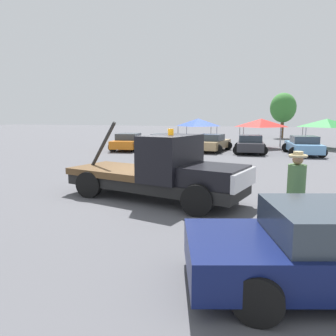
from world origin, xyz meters
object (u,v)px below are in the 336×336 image
object	(u,v)px
tow_truck	(163,172)
person_near_truck	(296,185)
parked_car_orange	(129,142)
parked_car_skyblue	(303,146)
canopy_tent_red	(261,123)
parked_car_navy	(164,142)
canopy_tent_blue	(198,122)
canopy_tent_green	(327,123)
parked_car_charcoal	(250,144)
parked_car_tan	(212,143)
tree_left	(283,108)

from	to	relation	value
tow_truck	person_near_truck	xyz separation A→B (m)	(3.88, -1.78, 0.21)
person_near_truck	parked_car_orange	size ratio (longest dim) A/B	0.37
parked_car_skyblue	canopy_tent_red	world-z (taller)	canopy_tent_red
parked_car_navy	canopy_tent_blue	xyz separation A→B (m)	(1.44, 5.62, 1.48)
canopy_tent_red	canopy_tent_green	size ratio (longest dim) A/B	0.94
parked_car_orange	canopy_tent_blue	world-z (taller)	canopy_tent_blue
parked_car_navy	canopy_tent_blue	distance (m)	5.99
parked_car_navy	parked_car_charcoal	bearing A→B (deg)	-93.12
canopy_tent_blue	tow_truck	bearing A→B (deg)	-80.04
tow_truck	parked_car_tan	distance (m)	15.46
parked_car_navy	canopy_tent_green	xyz separation A→B (m)	(12.38, 6.04, 1.49)
parked_car_tan	parked_car_skyblue	bearing A→B (deg)	-86.65
person_near_truck	canopy_tent_red	xyz separation A→B (m)	(-1.75, 21.25, 1.02)
tow_truck	parked_car_charcoal	world-z (taller)	tow_truck
parked_car_tan	parked_car_charcoal	distance (m)	2.95
canopy_tent_red	canopy_tent_green	world-z (taller)	canopy_tent_green
parked_car_navy	parked_car_skyblue	world-z (taller)	same
tree_left	tow_truck	bearing A→B (deg)	-96.90
tree_left	parked_car_navy	bearing A→B (deg)	-115.69
parked_car_charcoal	canopy_tent_blue	world-z (taller)	canopy_tent_blue
parked_car_tan	canopy_tent_green	distance (m)	10.31
parked_car_skyblue	canopy_tent_blue	xyz separation A→B (m)	(-8.80, 5.16, 1.48)
tow_truck	parked_car_charcoal	distance (m)	15.20
person_near_truck	canopy_tent_blue	world-z (taller)	canopy_tent_blue
parked_car_skyblue	canopy_tent_green	world-z (taller)	canopy_tent_green
parked_car_orange	tree_left	xyz separation A→B (m)	(11.93, 19.04, 3.07)
parked_car_orange	canopy_tent_green	bearing A→B (deg)	-76.83
parked_car_tan	parked_car_skyblue	world-z (taller)	same
canopy_tent_blue	canopy_tent_red	world-z (taller)	canopy_tent_red
person_near_truck	parked_car_tan	size ratio (longest dim) A/B	0.41
parked_car_charcoal	canopy_tent_red	distance (m)	4.64
person_near_truck	parked_car_orange	xyz separation A→B (m)	(-11.77, 16.20, -0.47)
parked_car_orange	parked_car_skyblue	bearing A→B (deg)	-96.14
canopy_tent_blue	person_near_truck	bearing A→B (deg)	-71.36
parked_car_navy	parked_car_skyblue	xyz separation A→B (m)	(10.24, 0.46, -0.00)
parked_car_tan	canopy_tent_blue	world-z (taller)	canopy_tent_blue
parked_car_navy	tree_left	xyz separation A→B (m)	(9.04, 18.80, 3.07)
parked_car_tan	canopy_tent_red	world-z (taller)	canopy_tent_red
parked_car_navy	parked_car_skyblue	distance (m)	10.25
parked_car_orange	parked_car_navy	distance (m)	2.90
parked_car_navy	tree_left	distance (m)	21.09
canopy_tent_red	parked_car_skyblue	bearing A→B (deg)	-54.50
parked_car_orange	parked_car_charcoal	distance (m)	9.52
canopy_tent_green	tree_left	distance (m)	13.28
canopy_tent_red	tree_left	size ratio (longest dim) A/B	0.60
canopy_tent_green	tree_left	world-z (taller)	tree_left
canopy_tent_blue	canopy_tent_red	bearing A→B (deg)	-8.01
parked_car_navy	canopy_tent_green	world-z (taller)	canopy_tent_green
parked_car_charcoal	canopy_tent_green	bearing A→B (deg)	-50.51
tow_truck	parked_car_tan	world-z (taller)	tow_truck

